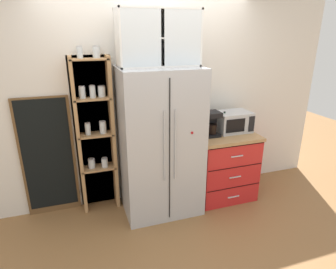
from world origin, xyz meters
The scene contains 12 objects.
ground_plane centered at (0.00, 0.00, 0.00)m, with size 10.63×10.63×0.00m, color olive.
wall_back_cream centered at (0.00, 0.40, 1.27)m, with size 4.94×0.10×2.55m, color silver.
refrigerator centered at (0.00, 0.00, 0.88)m, with size 0.91×0.72×1.75m.
pantry_shelf_column centered at (-0.71, 0.30, 0.99)m, with size 0.48×0.25×1.97m.
counter_cabinet centered at (0.87, 0.03, 0.44)m, with size 0.79×0.67×0.88m.
microwave centered at (1.02, 0.08, 1.01)m, with size 0.44×0.33×0.26m.
coffee_maker centered at (0.68, 0.04, 1.04)m, with size 0.17×0.20×0.31m.
mug_charcoal centered at (0.88, 0.01, 0.92)m, with size 0.11×0.08×0.09m.
mug_cream centered at (0.88, -0.04, 0.93)m, with size 0.12×0.09×0.10m.
bottle_green centered at (0.87, 0.06, 1.01)m, with size 0.07×0.07×0.28m.
upper_cabinet centered at (0.00, 0.05, 2.04)m, with size 0.87×0.32×0.59m.
chalkboard_menu centered at (-1.27, 0.33, 0.73)m, with size 0.60×0.04×1.44m.
Camera 1 is at (-0.91, -3.02, 2.10)m, focal length 30.61 mm.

